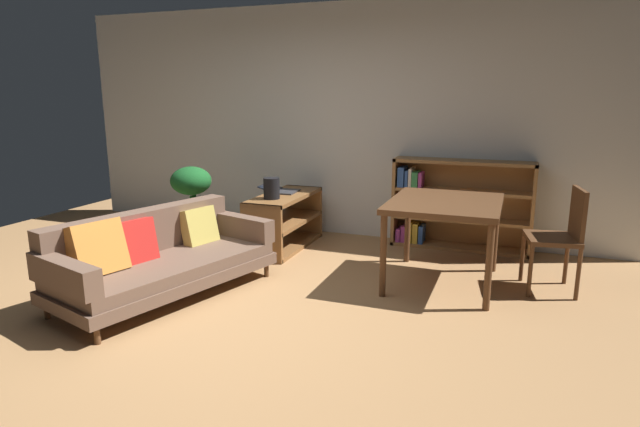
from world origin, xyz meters
The scene contains 10 objects.
ground_plane centered at (0.00, 0.00, 0.00)m, with size 8.16×8.16×0.00m, color #A87A4C.
back_wall_panel centered at (0.00, 2.70, 1.35)m, with size 6.80×0.10×2.70m, color silver.
fabric_couch centered at (-0.71, 0.18, 0.34)m, with size 1.31×2.03×0.73m.
media_console centered at (-0.28, 1.86, 0.30)m, with size 0.45×1.17×0.60m.
open_laptop centered at (-0.37, 1.98, 0.62)m, with size 0.42×0.34×0.08m.
desk_speaker centered at (-0.30, 1.59, 0.71)m, with size 0.17×0.17×0.22m.
potted_floor_plant centered at (-1.30, 1.61, 0.61)m, with size 0.45×0.45×0.89m.
dining_table centered at (1.52, 1.32, 0.68)m, with size 0.95×1.11×0.76m.
dining_chair_near centered at (2.49, 1.47, 0.52)m, with size 0.48×0.50×0.91m.
bookshelf centered at (1.44, 2.53, 0.48)m, with size 1.49×0.30×0.98m.
Camera 1 is at (2.10, -3.34, 1.69)m, focal length 29.73 mm.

